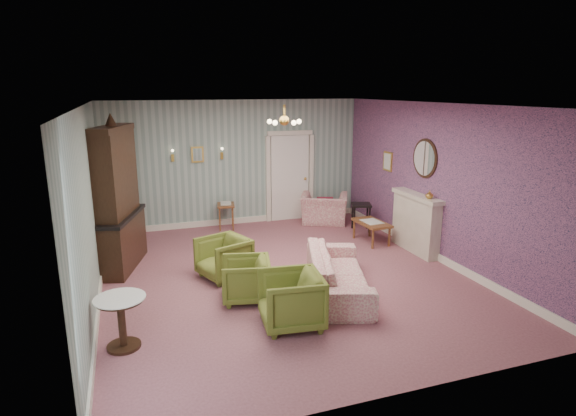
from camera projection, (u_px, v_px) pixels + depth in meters
name	position (u px, v px, depth m)	size (l,w,h in m)	color
floor	(285.00, 276.00, 8.24)	(7.00, 7.00, 0.00)	#975864
ceiling	(284.00, 105.00, 7.52)	(7.00, 7.00, 0.00)	white
wall_back	(237.00, 163.00, 11.09)	(6.00, 6.00, 0.00)	gray
wall_front	(398.00, 267.00, 4.67)	(6.00, 6.00, 0.00)	gray
wall_left	(89.00, 209.00, 6.93)	(7.00, 7.00, 0.00)	gray
wall_right	(438.00, 183.00, 8.83)	(7.00, 7.00, 0.00)	gray
wall_right_floral	(437.00, 183.00, 8.82)	(7.00, 7.00, 0.00)	#C1608E
door	(290.00, 176.00, 11.55)	(1.12, 0.12, 2.16)	white
olive_chair_a	(291.00, 297.00, 6.42)	(0.80, 0.75, 0.83)	olive
olive_chair_b	(246.00, 277.00, 7.22)	(0.71, 0.67, 0.73)	olive
olive_chair_c	(224.00, 256.00, 8.09)	(0.75, 0.71, 0.78)	olive
sofa_chintz	(338.00, 266.00, 7.50)	(2.21, 0.65, 0.86)	#AB455D
wingback_chair	(324.00, 204.00, 11.36)	(1.08, 0.70, 0.94)	#AB455D
dresser	(116.00, 194.00, 8.34)	(0.56, 1.61, 2.69)	black
fireplace	(416.00, 223.00, 9.36)	(0.30, 1.40, 1.16)	beige
mantel_vase	(429.00, 195.00, 8.83)	(0.15, 0.15, 0.15)	gold
oval_mirror	(425.00, 158.00, 9.08)	(0.04, 0.76, 0.84)	white
framed_print	(388.00, 161.00, 10.39)	(0.04, 0.34, 0.42)	gold
coffee_table	(371.00, 232.00, 9.98)	(0.49, 0.88, 0.45)	brown
side_table_black	(361.00, 217.00, 10.75)	(0.42, 0.42, 0.63)	black
pedestal_table	(122.00, 323.00, 5.89)	(0.63, 0.63, 0.68)	black
nesting_table	(226.00, 215.00, 10.93)	(0.38, 0.49, 0.63)	brown
gilt_mirror_back	(198.00, 155.00, 10.71)	(0.28, 0.06, 0.36)	gold
sconce_left	(173.00, 156.00, 10.51)	(0.16, 0.12, 0.30)	gold
sconce_right	(222.00, 154.00, 10.86)	(0.16, 0.12, 0.30)	gold
chandelier	(284.00, 122.00, 7.59)	(0.56, 0.56, 0.36)	gold
burgundy_cushion	(325.00, 205.00, 11.21)	(0.38, 0.10, 0.38)	maroon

